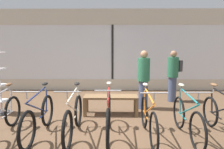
{
  "coord_description": "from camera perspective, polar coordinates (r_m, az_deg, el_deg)",
  "views": [
    {
      "loc": [
        0.06,
        -4.25,
        1.81
      ],
      "look_at": [
        0.0,
        1.59,
        0.95
      ],
      "focal_mm": 32.0,
      "sensor_mm": 36.0,
      "label": 1
    }
  ],
  "objects": [
    {
      "name": "ground_plane",
      "position": [
        4.62,
        -0.19,
        -14.7
      ],
      "size": [
        24.0,
        24.0,
        0.0
      ],
      "primitive_type": "plane",
      "color": "brown"
    },
    {
      "name": "shop_back_wall",
      "position": [
        7.96,
        0.15,
        7.15
      ],
      "size": [
        12.0,
        0.08,
        3.2
      ],
      "color": "beige",
      "rests_on": "ground_plane"
    },
    {
      "name": "bicycle_far_left",
      "position": [
        4.65,
        -29.33,
        -10.69
      ],
      "size": [
        0.46,
        1.71,
        1.02
      ],
      "color": "black",
      "rests_on": "ground_plane"
    },
    {
      "name": "bicycle_left",
      "position": [
        4.33,
        -20.17,
        -11.41
      ],
      "size": [
        0.46,
        1.76,
        1.03
      ],
      "color": "black",
      "rests_on": "ground_plane"
    },
    {
      "name": "bicycle_center_left",
      "position": [
        4.13,
        -10.87,
        -11.97
      ],
      "size": [
        0.46,
        1.76,
        1.04
      ],
      "color": "black",
      "rests_on": "ground_plane"
    },
    {
      "name": "bicycle_center",
      "position": [
        4.07,
        -0.97,
        -11.88
      ],
      "size": [
        0.46,
        1.76,
        1.05
      ],
      "color": "black",
      "rests_on": "ground_plane"
    },
    {
      "name": "bicycle_center_right",
      "position": [
        4.04,
        10.31,
        -12.2
      ],
      "size": [
        0.46,
        1.78,
        1.04
      ],
      "color": "black",
      "rests_on": "ground_plane"
    },
    {
      "name": "bicycle_right",
      "position": [
        4.25,
        20.59,
        -11.69
      ],
      "size": [
        0.46,
        1.69,
        1.03
      ],
      "color": "black",
      "rests_on": "ground_plane"
    },
    {
      "name": "bicycle_far_right",
      "position": [
        4.62,
        28.99,
        -10.79
      ],
      "size": [
        0.46,
        1.71,
        1.02
      ],
      "color": "black",
      "rests_on": "ground_plane"
    },
    {
      "name": "accessory_rack",
      "position": [
        6.02,
        -29.34,
        -3.26
      ],
      "size": [
        0.48,
        0.48,
        1.72
      ],
      "color": "#333333",
      "rests_on": "ground_plane"
    },
    {
      "name": "display_bench",
      "position": [
        5.25,
        -0.32,
        -7.1
      ],
      "size": [
        1.4,
        0.44,
        0.5
      ],
      "color": "brown",
      "rests_on": "ground_plane"
    },
    {
      "name": "customer_near_rack",
      "position": [
        5.7,
        9.0,
        -1.19
      ],
      "size": [
        0.47,
        0.47,
        1.66
      ],
      "color": "#424C6B",
      "rests_on": "ground_plane"
    },
    {
      "name": "customer_by_window",
      "position": [
        6.67,
        17.07,
        0.03
      ],
      "size": [
        0.56,
        0.5,
        1.64
      ],
      "color": "#424C6B",
      "rests_on": "ground_plane"
    }
  ]
}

